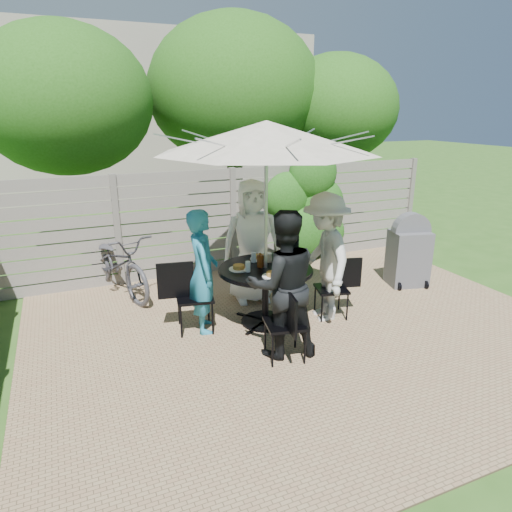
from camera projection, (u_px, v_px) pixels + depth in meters
name	position (u px, v px, depth m)	size (l,w,h in m)	color
backyard_envelope	(151.00, 116.00, 14.03)	(60.00, 60.00, 5.00)	#2C531A
patio_table	(265.00, 285.00, 6.11)	(1.45, 1.45, 0.81)	black
umbrella	(266.00, 137.00, 5.52)	(3.24, 3.24, 2.69)	silver
chair_back	(251.00, 281.00, 7.10)	(0.50, 0.66, 0.86)	black
person_back	(252.00, 242.00, 6.76)	(0.91, 0.59, 1.87)	white
chair_left	(194.00, 310.00, 5.99)	(0.73, 0.54, 0.97)	black
person_left	(203.00, 272.00, 5.86)	(0.60, 0.39, 1.64)	teal
chair_front	(285.00, 338.00, 5.30)	(0.52, 0.69, 0.91)	black
person_front	(283.00, 285.00, 5.24)	(0.86, 0.67, 1.77)	black
chair_right	(332.00, 300.00, 6.40)	(0.66, 0.51, 0.87)	black
person_right	(325.00, 258.00, 6.18)	(1.15, 0.66, 1.78)	beige
plate_back	(259.00, 258.00, 6.36)	(0.26, 0.26, 0.06)	white
plate_left	(239.00, 268.00, 5.95)	(0.26, 0.26, 0.06)	white
plate_front	(272.00, 275.00, 5.69)	(0.26, 0.26, 0.06)	white
plate_right	(292.00, 264.00, 6.10)	(0.26, 0.26, 0.06)	white
plate_extra	(285.00, 272.00, 5.78)	(0.24, 0.24, 0.06)	white
glass_back	(254.00, 257.00, 6.23)	(0.07, 0.07, 0.14)	silver
glass_left	(248.00, 267.00, 5.86)	(0.07, 0.07, 0.14)	silver
glass_front	(278.00, 268.00, 5.79)	(0.07, 0.07, 0.14)	silver
glass_right	(282.00, 259.00, 6.16)	(0.07, 0.07, 0.14)	silver
syrup_jug	(260.00, 261.00, 6.04)	(0.09, 0.09, 0.16)	#59280C
coffee_cup	(269.00, 258.00, 6.24)	(0.08, 0.08, 0.12)	#C6B293
bicycle	(117.00, 263.00, 7.14)	(0.68, 1.94, 1.02)	#333338
bbq_grill	(409.00, 253.00, 7.48)	(0.70, 0.60, 1.24)	#505055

